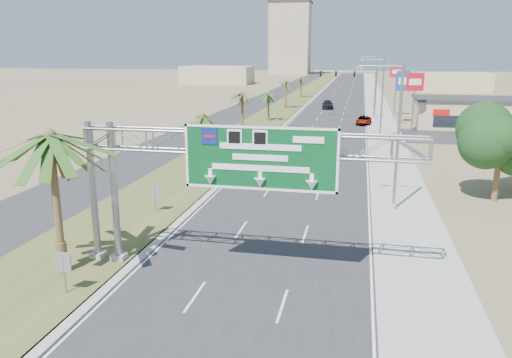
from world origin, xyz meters
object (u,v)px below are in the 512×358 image
at_px(car_left_lane, 287,146).
at_px(pole_sign_red_far, 396,76).
at_px(car_right_lane, 364,120).
at_px(pole_sign_red_near, 415,85).
at_px(car_far, 328,105).
at_px(store_building, 479,114).
at_px(palm_near, 50,137).
at_px(pole_sign_blue, 403,83).
at_px(sign_gantry, 230,154).
at_px(signal_mast, 363,89).
at_px(car_mid_lane, 327,135).

distance_m(car_left_lane, pole_sign_red_far, 38.38).
xyz_separation_m(car_right_lane, pole_sign_red_near, (6.47, -6.44, 5.80)).
bearing_deg(car_far, car_left_lane, -96.37).
distance_m(store_building, pole_sign_red_near, 13.12).
distance_m(car_left_lane, pole_sign_red_near, 23.87).
relative_size(palm_near, pole_sign_blue, 1.02).
distance_m(sign_gantry, signal_mast, 62.37).
bearing_deg(car_right_lane, pole_sign_red_near, -40.03).
distance_m(palm_near, pole_sign_red_far, 71.14).
relative_size(signal_mast, car_left_lane, 2.20).
relative_size(car_left_lane, car_mid_lane, 1.12).
bearing_deg(car_far, pole_sign_blue, -60.82).
xyz_separation_m(sign_gantry, pole_sign_red_near, (13.03, 48.88, 0.38)).
height_order(pole_sign_red_near, pole_sign_red_far, pole_sign_red_far).
height_order(signal_mast, pole_sign_red_far, pole_sign_red_far).
height_order(palm_near, store_building, palm_near).
bearing_deg(pole_sign_blue, sign_gantry, -101.85).
relative_size(palm_near, pole_sign_red_far, 0.96).
distance_m(car_far, pole_sign_red_near, 31.43).
bearing_deg(sign_gantry, car_left_lane, 93.06).
xyz_separation_m(store_building, car_left_lane, (-24.71, -25.15, -1.20)).
xyz_separation_m(sign_gantry, pole_sign_red_far, (11.66, 66.41, 0.81)).
bearing_deg(pole_sign_red_far, palm_near, -106.16).
height_order(signal_mast, store_building, signal_mast).
bearing_deg(palm_near, store_building, 61.72).
height_order(store_building, pole_sign_blue, pole_sign_blue).
height_order(pole_sign_blue, pole_sign_red_far, pole_sign_red_far).
height_order(palm_near, car_right_lane, palm_near).
xyz_separation_m(car_mid_lane, pole_sign_red_far, (9.60, 26.55, 6.18)).
relative_size(signal_mast, pole_sign_blue, 1.26).
bearing_deg(signal_mast, palm_near, -102.66).
height_order(palm_near, signal_mast, palm_near).
bearing_deg(car_far, pole_sign_red_near, -69.08).
distance_m(car_right_lane, pole_sign_blue, 8.32).
relative_size(sign_gantry, car_right_lane, 3.65).
bearing_deg(car_right_lane, car_far, 112.77).
height_order(signal_mast, car_left_lane, signal_mast).
xyz_separation_m(palm_near, signal_mast, (14.37, 63.97, -2.08)).
bearing_deg(pole_sign_blue, car_far, 123.94).
bearing_deg(car_left_lane, pole_sign_red_near, 54.54).
bearing_deg(car_far, car_mid_lane, -90.99).
xyz_separation_m(pole_sign_blue, pole_sign_red_far, (-0.53, 8.33, 0.76)).
relative_size(palm_near, signal_mast, 0.81).
relative_size(sign_gantry, pole_sign_red_far, 1.93).
distance_m(signal_mast, car_far, 16.61).
xyz_separation_m(car_right_lane, pole_sign_blue, (5.62, 2.76, 5.47)).
height_order(palm_near, pole_sign_blue, palm_near).
bearing_deg(signal_mast, pole_sign_blue, -33.69).
height_order(car_far, pole_sign_blue, pole_sign_blue).
height_order(signal_mast, car_mid_lane, signal_mast).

